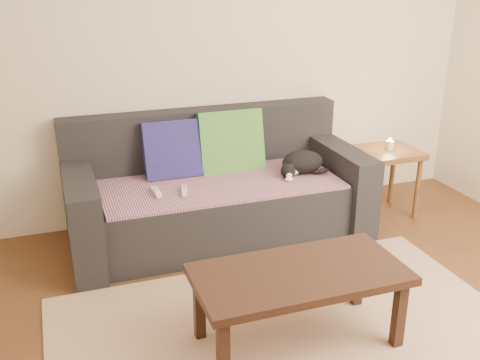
% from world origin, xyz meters
% --- Properties ---
extents(back_wall, '(4.50, 0.04, 2.60)m').
position_xyz_m(back_wall, '(0.00, 2.00, 1.30)').
color(back_wall, beige).
rests_on(back_wall, ground).
extents(sofa, '(2.10, 0.94, 0.87)m').
position_xyz_m(sofa, '(0.00, 1.57, 0.31)').
color(sofa, '#232328').
rests_on(sofa, ground).
extents(throw_blanket, '(1.66, 0.74, 0.02)m').
position_xyz_m(throw_blanket, '(0.00, 1.48, 0.43)').
color(throw_blanket, '#412546').
rests_on(throw_blanket, sofa).
extents(cushion_navy, '(0.41, 0.21, 0.42)m').
position_xyz_m(cushion_navy, '(-0.28, 1.74, 0.63)').
color(cushion_navy, '#161352').
rests_on(cushion_navy, throw_blanket).
extents(cushion_green, '(0.48, 0.23, 0.50)m').
position_xyz_m(cushion_green, '(0.17, 1.74, 0.63)').
color(cushion_green, '#0D5944').
rests_on(cushion_green, throw_blanket).
extents(cat, '(0.38, 0.28, 0.16)m').
position_xyz_m(cat, '(0.62, 1.46, 0.52)').
color(cat, black).
rests_on(cat, throw_blanket).
extents(wii_remote_a, '(0.05, 0.15, 0.03)m').
position_xyz_m(wii_remote_a, '(-0.47, 1.41, 0.46)').
color(wii_remote_a, white).
rests_on(wii_remote_a, throw_blanket).
extents(wii_remote_b, '(0.07, 0.15, 0.03)m').
position_xyz_m(wii_remote_b, '(-0.28, 1.37, 0.46)').
color(wii_remote_b, white).
rests_on(wii_remote_b, throw_blanket).
extents(side_table, '(0.43, 0.43, 0.53)m').
position_xyz_m(side_table, '(1.37, 1.48, 0.44)').
color(side_table, brown).
rests_on(side_table, ground).
extents(candle, '(0.06, 0.06, 0.09)m').
position_xyz_m(candle, '(1.37, 1.48, 0.57)').
color(candle, beige).
rests_on(candle, side_table).
extents(rug, '(2.50, 1.80, 0.01)m').
position_xyz_m(rug, '(0.00, 0.15, 0.01)').
color(rug, tan).
rests_on(rug, ground).
extents(coffee_table, '(1.07, 0.54, 0.43)m').
position_xyz_m(coffee_table, '(0.01, 0.20, 0.37)').
color(coffee_table, black).
rests_on(coffee_table, rug).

